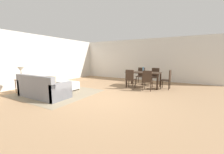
{
  "coord_description": "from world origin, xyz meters",
  "views": [
    {
      "loc": [
        2.68,
        -4.07,
        1.48
      ],
      "look_at": [
        -0.49,
        1.59,
        0.57
      ],
      "focal_mm": 22.04,
      "sensor_mm": 36.0,
      "label": 1
    }
  ],
  "objects_px": {
    "table_lamp": "(21,69)",
    "dining_chair_far_left": "(141,75)",
    "dining_chair_far_right": "(155,75)",
    "couch": "(43,89)",
    "dining_chair_near_right": "(147,79)",
    "side_table": "(22,82)",
    "ottoman_table": "(68,85)",
    "dining_chair_near_left": "(130,78)",
    "dining_chair_head_east": "(168,78)",
    "vase_centerpiece": "(143,69)",
    "dining_table": "(144,74)"
  },
  "relations": [
    {
      "from": "table_lamp",
      "to": "dining_chair_far_left",
      "type": "height_order",
      "value": "table_lamp"
    },
    {
      "from": "dining_chair_far_left",
      "to": "dining_chair_far_right",
      "type": "height_order",
      "value": "same"
    },
    {
      "from": "couch",
      "to": "dining_chair_near_right",
      "type": "relative_size",
      "value": 2.23
    },
    {
      "from": "side_table",
      "to": "dining_chair_far_right",
      "type": "xyz_separation_m",
      "value": [
        4.51,
        4.55,
        0.06
      ]
    },
    {
      "from": "dining_chair_far_right",
      "to": "table_lamp",
      "type": "bearing_deg",
      "value": -134.72
    },
    {
      "from": "dining_chair_near_right",
      "to": "dining_chair_far_left",
      "type": "height_order",
      "value": "same"
    },
    {
      "from": "ottoman_table",
      "to": "dining_chair_far_right",
      "type": "distance_m",
      "value": 4.59
    },
    {
      "from": "ottoman_table",
      "to": "dining_chair_far_left",
      "type": "distance_m",
      "value": 4.04
    },
    {
      "from": "dining_chair_near_left",
      "to": "side_table",
      "type": "bearing_deg",
      "value": -141.12
    },
    {
      "from": "dining_chair_near_left",
      "to": "dining_chair_far_left",
      "type": "bearing_deg",
      "value": 88.64
    },
    {
      "from": "side_table",
      "to": "table_lamp",
      "type": "height_order",
      "value": "table_lamp"
    },
    {
      "from": "dining_chair_head_east",
      "to": "dining_chair_near_right",
      "type": "bearing_deg",
      "value": -134.91
    },
    {
      "from": "dining_chair_head_east",
      "to": "couch",
      "type": "bearing_deg",
      "value": -136.99
    },
    {
      "from": "couch",
      "to": "ottoman_table",
      "type": "xyz_separation_m",
      "value": [
        -0.07,
        1.29,
        -0.07
      ]
    },
    {
      "from": "couch",
      "to": "dining_chair_near_left",
      "type": "bearing_deg",
      "value": 51.19
    },
    {
      "from": "ottoman_table",
      "to": "dining_chair_head_east",
      "type": "bearing_deg",
      "value": 30.77
    },
    {
      "from": "vase_centerpiece",
      "to": "dining_chair_head_east",
      "type": "bearing_deg",
      "value": -3.54
    },
    {
      "from": "couch",
      "to": "ottoman_table",
      "type": "bearing_deg",
      "value": 93.1
    },
    {
      "from": "couch",
      "to": "dining_chair_far_left",
      "type": "relative_size",
      "value": 2.23
    },
    {
      "from": "ottoman_table",
      "to": "dining_chair_head_east",
      "type": "relative_size",
      "value": 1.02
    },
    {
      "from": "side_table",
      "to": "dining_table",
      "type": "height_order",
      "value": "dining_table"
    },
    {
      "from": "table_lamp",
      "to": "dining_chair_head_east",
      "type": "distance_m",
      "value": 6.46
    },
    {
      "from": "dining_chair_head_east",
      "to": "vase_centerpiece",
      "type": "relative_size",
      "value": 3.59
    },
    {
      "from": "dining_table",
      "to": "table_lamp",
      "type": "bearing_deg",
      "value": -137.63
    },
    {
      "from": "couch",
      "to": "dining_chair_far_right",
      "type": "bearing_deg",
      "value": 54.83
    },
    {
      "from": "side_table",
      "to": "dining_chair_near_left",
      "type": "height_order",
      "value": "dining_chair_near_left"
    },
    {
      "from": "dining_chair_near_left",
      "to": "dining_chair_far_right",
      "type": "bearing_deg",
      "value": 62.51
    },
    {
      "from": "dining_chair_near_right",
      "to": "dining_chair_far_left",
      "type": "distance_m",
      "value": 1.74
    },
    {
      "from": "ottoman_table",
      "to": "vase_centerpiece",
      "type": "bearing_deg",
      "value": 41.25
    },
    {
      "from": "dining_chair_far_left",
      "to": "dining_chair_far_right",
      "type": "bearing_deg",
      "value": 2.86
    },
    {
      "from": "dining_chair_near_right",
      "to": "dining_chair_head_east",
      "type": "height_order",
      "value": "same"
    },
    {
      "from": "dining_chair_far_left",
      "to": "dining_chair_far_right",
      "type": "distance_m",
      "value": 0.79
    },
    {
      "from": "couch",
      "to": "side_table",
      "type": "distance_m",
      "value": 1.34
    },
    {
      "from": "dining_chair_near_right",
      "to": "dining_chair_far_right",
      "type": "bearing_deg",
      "value": 90.17
    },
    {
      "from": "dining_chair_near_right",
      "to": "vase_centerpiece",
      "type": "xyz_separation_m",
      "value": [
        -0.45,
        0.83,
        0.37
      ]
    },
    {
      "from": "dining_chair_near_left",
      "to": "dining_chair_far_left",
      "type": "xyz_separation_m",
      "value": [
        0.04,
        1.54,
        0.0
      ]
    },
    {
      "from": "dining_table",
      "to": "dining_chair_far_right",
      "type": "height_order",
      "value": "dining_chair_far_right"
    },
    {
      "from": "table_lamp",
      "to": "dining_chair_head_east",
      "type": "relative_size",
      "value": 0.57
    },
    {
      "from": "dining_chair_near_left",
      "to": "dining_chair_head_east",
      "type": "distance_m",
      "value": 1.74
    },
    {
      "from": "side_table",
      "to": "dining_table",
      "type": "xyz_separation_m",
      "value": [
        4.1,
        3.74,
        0.21
      ]
    },
    {
      "from": "side_table",
      "to": "dining_chair_far_left",
      "type": "xyz_separation_m",
      "value": [
        3.72,
        4.51,
        0.06
      ]
    },
    {
      "from": "ottoman_table",
      "to": "dining_chair_head_east",
      "type": "distance_m",
      "value": 4.67
    },
    {
      "from": "table_lamp",
      "to": "dining_chair_far_left",
      "type": "distance_m",
      "value": 5.87
    },
    {
      "from": "side_table",
      "to": "table_lamp",
      "type": "xyz_separation_m",
      "value": [
        0.0,
        0.0,
        0.54
      ]
    },
    {
      "from": "ottoman_table",
      "to": "table_lamp",
      "type": "xyz_separation_m",
      "value": [
        -1.26,
        -1.33,
        0.77
      ]
    },
    {
      "from": "dining_chair_near_right",
      "to": "table_lamp",
      "type": "bearing_deg",
      "value": -146.75
    },
    {
      "from": "dining_chair_near_left",
      "to": "dining_chair_near_right",
      "type": "distance_m",
      "value": 0.83
    },
    {
      "from": "couch",
      "to": "dining_table",
      "type": "height_order",
      "value": "couch"
    },
    {
      "from": "dining_chair_far_right",
      "to": "dining_chair_head_east",
      "type": "bearing_deg",
      "value": -47.99
    },
    {
      "from": "table_lamp",
      "to": "couch",
      "type": "bearing_deg",
      "value": 1.78
    }
  ]
}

